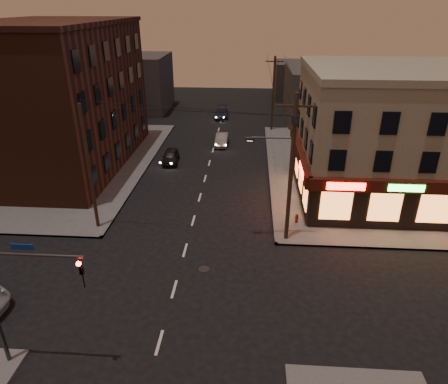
# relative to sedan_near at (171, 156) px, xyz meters

# --- Properties ---
(ground) EXTENTS (120.00, 120.00, 0.00)m
(ground) POSITION_rel_sedan_near_xyz_m (3.98, -19.93, -0.66)
(ground) COLOR black
(ground) RESTS_ON ground
(sidewalk_ne) EXTENTS (24.00, 28.00, 0.15)m
(sidewalk_ne) POSITION_rel_sedan_near_xyz_m (21.98, -0.93, -0.58)
(sidewalk_ne) COLOR #514F4C
(sidewalk_ne) RESTS_ON ground
(sidewalk_nw) EXTENTS (24.00, 28.00, 0.15)m
(sidewalk_nw) POSITION_rel_sedan_near_xyz_m (-14.02, -0.93, -0.58)
(sidewalk_nw) COLOR #514F4C
(sidewalk_nw) RESTS_ON ground
(pizza_building) EXTENTS (15.85, 12.85, 10.50)m
(pizza_building) POSITION_rel_sedan_near_xyz_m (19.91, -6.50, 4.69)
(pizza_building) COLOR tan
(pizza_building) RESTS_ON sidewalk_ne
(brick_apartment) EXTENTS (12.00, 20.00, 13.00)m
(brick_apartment) POSITION_rel_sedan_near_xyz_m (-10.52, -0.93, 5.99)
(brick_apartment) COLOR #412015
(brick_apartment) RESTS_ON sidewalk_nw
(bg_building_ne_a) EXTENTS (10.00, 12.00, 7.00)m
(bg_building_ne_a) POSITION_rel_sedan_near_xyz_m (17.98, 18.07, 2.84)
(bg_building_ne_a) COLOR #3F3D3A
(bg_building_ne_a) RESTS_ON ground
(bg_building_nw) EXTENTS (9.00, 10.00, 8.00)m
(bg_building_nw) POSITION_rel_sedan_near_xyz_m (-9.02, 22.07, 3.34)
(bg_building_nw) COLOR #3F3D3A
(bg_building_nw) RESTS_ON ground
(bg_building_ne_b) EXTENTS (8.00, 8.00, 6.00)m
(bg_building_ne_b) POSITION_rel_sedan_near_xyz_m (15.98, 32.07, 2.34)
(bg_building_ne_b) COLOR #3F3D3A
(bg_building_ne_b) RESTS_ON ground
(utility_pole_main) EXTENTS (4.20, 0.44, 10.00)m
(utility_pole_main) POSITION_rel_sedan_near_xyz_m (10.66, -14.13, 5.11)
(utility_pole_main) COLOR #382619
(utility_pole_main) RESTS_ON sidewalk_ne
(utility_pole_far) EXTENTS (0.26, 0.26, 9.00)m
(utility_pole_far) POSITION_rel_sedan_near_xyz_m (10.78, 12.07, 3.99)
(utility_pole_far) COLOR #382619
(utility_pole_far) RESTS_ON sidewalk_ne
(utility_pole_west) EXTENTS (0.24, 0.24, 9.00)m
(utility_pole_west) POSITION_rel_sedan_near_xyz_m (-2.82, -13.43, 3.99)
(utility_pole_west) COLOR #382619
(utility_pole_west) RESTS_ON sidewalk_nw
(traffic_signal) EXTENTS (4.49, 0.32, 6.47)m
(traffic_signal) POSITION_rel_sedan_near_xyz_m (-1.59, -25.53, 3.50)
(traffic_signal) COLOR #333538
(traffic_signal) RESTS_ON ground
(sedan_near) EXTENTS (1.85, 3.96, 1.31)m
(sedan_near) POSITION_rel_sedan_near_xyz_m (0.00, 0.00, 0.00)
(sedan_near) COLOR black
(sedan_near) RESTS_ON ground
(sedan_mid) EXTENTS (1.44, 3.95, 1.29)m
(sedan_mid) POSITION_rel_sedan_near_xyz_m (4.84, 5.94, -0.01)
(sedan_mid) COLOR gray
(sedan_mid) RESTS_ON ground
(sedan_far) EXTENTS (2.07, 4.71, 1.34)m
(sedan_far) POSITION_rel_sedan_near_xyz_m (3.92, 18.05, 0.02)
(sedan_far) COLOR #182031
(sedan_far) RESTS_ON ground
(fire_hydrant) EXTENTS (0.32, 0.32, 0.70)m
(fire_hydrant) POSITION_rel_sedan_near_xyz_m (11.70, -11.92, -0.12)
(fire_hydrant) COLOR maroon
(fire_hydrant) RESTS_ON sidewalk_ne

